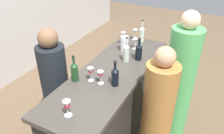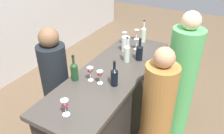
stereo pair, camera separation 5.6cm
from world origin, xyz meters
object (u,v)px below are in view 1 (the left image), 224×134
object	(u,v)px
wine_glass_far_left	(135,32)
wine_glass_far_center	(91,71)
wine_bottle_second_left_near_black	(115,76)
wine_glass_near_right	(67,106)
person_right_guest	(56,88)
wine_bottle_second_right_near_black	(139,51)
person_left_guest	(179,82)
wine_glass_far_right	(123,36)
person_center_guest	(157,114)
water_pitcher	(124,44)
wine_bottle_rightmost_clear_pale	(142,33)
wine_glass_near_center	(101,75)
wine_bottle_leftmost_olive_green	(75,71)
wine_glass_near_left	(135,42)
wine_bottle_center_clear_pale	(126,52)

from	to	relation	value
wine_glass_far_left	wine_glass_far_center	world-z (taller)	wine_glass_far_left
wine_bottle_second_left_near_black	wine_glass_far_left	world-z (taller)	wine_bottle_second_left_near_black
wine_bottle_second_left_near_black	wine_glass_near_right	world-z (taller)	wine_bottle_second_left_near_black
wine_glass_near_right	person_right_guest	distance (m)	0.97
wine_bottle_second_right_near_black	person_left_guest	distance (m)	0.61
wine_glass_far_right	person_right_guest	size ratio (longest dim) A/B	0.12
person_left_guest	person_center_guest	bearing A→B (deg)	97.08
wine_glass_far_center	water_pitcher	xyz separation A→B (m)	(0.79, -0.02, -0.01)
wine_bottle_rightmost_clear_pale	wine_bottle_second_left_near_black	bearing A→B (deg)	-172.47
wine_glass_near_center	water_pitcher	bearing A→B (deg)	7.19
wine_glass_near_right	person_center_guest	world-z (taller)	person_center_guest
wine_bottle_second_left_near_black	person_right_guest	size ratio (longest dim) A/B	0.19
wine_bottle_leftmost_olive_green	wine_glass_near_center	world-z (taller)	wine_bottle_leftmost_olive_green
wine_glass_near_right	water_pitcher	size ratio (longest dim) A/B	0.80
wine_glass_far_left	water_pitcher	bearing A→B (deg)	-178.38
wine_glass_near_right	wine_glass_far_left	world-z (taller)	wine_glass_far_left
wine_bottle_leftmost_olive_green	wine_glass_far_right	distance (m)	1.02
water_pitcher	person_left_guest	bearing A→B (deg)	-94.50
wine_bottle_second_left_near_black	wine_glass_far_right	size ratio (longest dim) A/B	1.53
wine_glass_near_right	water_pitcher	xyz separation A→B (m)	(1.31, 0.09, -0.01)
wine_bottle_leftmost_olive_green	person_center_guest	world-z (taller)	person_center_guest
wine_glass_far_right	water_pitcher	bearing A→B (deg)	-149.59
wine_glass_near_left	wine_bottle_leftmost_olive_green	bearing A→B (deg)	164.71
wine_bottle_second_right_near_black	wine_glass_far_right	bearing A→B (deg)	48.74
wine_bottle_second_left_near_black	wine_glass_near_center	bearing A→B (deg)	106.71
person_left_guest	person_center_guest	world-z (taller)	person_left_guest
wine_glass_near_center	water_pitcher	size ratio (longest dim) A/B	0.75
wine_bottle_leftmost_olive_green	wine_glass_far_left	world-z (taller)	wine_bottle_leftmost_olive_green
wine_glass_near_left	wine_glass_far_center	bearing A→B (deg)	172.40
wine_glass_far_center	wine_glass_far_right	size ratio (longest dim) A/B	0.86
person_right_guest	wine_bottle_second_left_near_black	bearing A→B (deg)	21.18
wine_glass_near_right	wine_glass_near_left	bearing A→B (deg)	-0.58
wine_bottle_center_clear_pale	person_center_guest	xyz separation A→B (m)	(-0.37, -0.53, -0.43)
wine_bottle_leftmost_olive_green	person_left_guest	distance (m)	1.26
wine_bottle_center_clear_pale	wine_glass_far_right	world-z (taller)	wine_bottle_center_clear_pale
wine_glass_far_center	wine_bottle_second_left_near_black	bearing A→B (deg)	-80.44
wine_bottle_second_left_near_black	wine_glass_near_right	distance (m)	0.59
wine_bottle_rightmost_clear_pale	wine_bottle_leftmost_olive_green	bearing A→B (deg)	168.43
wine_glass_far_center	person_left_guest	world-z (taller)	person_left_guest
water_pitcher	person_center_guest	xyz separation A→B (m)	(-0.61, -0.67, -0.41)
wine_glass_near_left	wine_glass_far_left	world-z (taller)	wine_glass_far_left
wine_glass_near_right	wine_bottle_leftmost_olive_green	bearing A→B (deg)	28.75
wine_glass_far_right	wine_glass_near_center	bearing A→B (deg)	-168.33
wine_glass_far_left	water_pitcher	world-z (taller)	water_pitcher
wine_bottle_second_right_near_black	person_center_guest	world-z (taller)	person_center_guest
wine_glass_near_left	wine_glass_far_right	distance (m)	0.21
wine_glass_far_right	person_left_guest	world-z (taller)	person_left_guest
wine_bottle_second_right_near_black	person_left_guest	world-z (taller)	person_left_guest
person_left_guest	wine_bottle_leftmost_olive_green	bearing A→B (deg)	56.78
wine_glass_far_left	wine_glass_far_right	world-z (taller)	wine_glass_far_right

